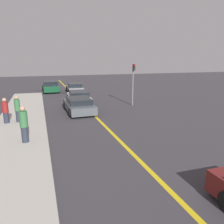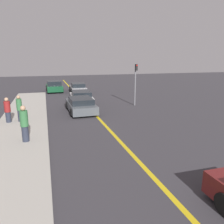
% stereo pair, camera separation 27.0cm
% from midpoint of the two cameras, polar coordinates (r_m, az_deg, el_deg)
% --- Properties ---
extents(road_center_line, '(0.20, 60.00, 0.01)m').
position_cam_midpoint_polar(road_center_line, '(15.87, -3.18, -1.48)').
color(road_center_line, gold).
rests_on(road_center_line, ground_plane).
extents(sidewalk_left, '(3.11, 31.15, 0.12)m').
position_cam_midpoint_polar(sidewalk_left, '(13.19, -22.62, -5.51)').
color(sidewalk_left, '#ADA89E').
rests_on(sidewalk_left, ground_plane).
extents(car_ahead_center, '(2.09, 4.48, 1.17)m').
position_cam_midpoint_polar(car_ahead_center, '(17.63, -7.74, 1.87)').
color(car_ahead_center, '#4C5156').
rests_on(car_ahead_center, ground_plane).
extents(car_far_distant, '(2.20, 4.67, 1.19)m').
position_cam_midpoint_polar(car_far_distant, '(21.15, -7.69, 3.88)').
color(car_far_distant, silver).
rests_on(car_far_distant, ground_plane).
extents(car_parked_left_lot, '(1.98, 4.19, 1.22)m').
position_cam_midpoint_polar(car_parked_left_lot, '(27.70, -8.62, 6.22)').
color(car_parked_left_lot, '#9E9EA3').
rests_on(car_parked_left_lot, ground_plane).
extents(car_oncoming_far, '(2.09, 3.95, 1.40)m').
position_cam_midpoint_polar(car_oncoming_far, '(29.22, -14.59, 6.46)').
color(car_oncoming_far, '#144728').
rests_on(car_oncoming_far, ground_plane).
extents(pedestrian_mid_group, '(0.39, 0.39, 1.84)m').
position_cam_midpoint_polar(pedestrian_mid_group, '(11.62, -21.30, -2.87)').
color(pedestrian_mid_group, '#282D3D').
rests_on(pedestrian_mid_group, sidewalk_left).
extents(pedestrian_far_standing, '(0.39, 0.39, 1.64)m').
position_cam_midpoint_polar(pedestrian_far_standing, '(15.62, -25.18, 0.45)').
color(pedestrian_far_standing, '#282D3D').
rests_on(pedestrian_far_standing, sidewalk_left).
extents(pedestrian_by_sign, '(0.35, 0.35, 1.74)m').
position_cam_midpoint_polar(pedestrian_by_sign, '(15.52, -22.57, 0.86)').
color(pedestrian_by_sign, '#282D3D').
rests_on(pedestrian_by_sign, sidewalk_left).
extents(traffic_light, '(0.18, 0.40, 3.71)m').
position_cam_midpoint_polar(traffic_light, '(19.76, 6.54, 8.25)').
color(traffic_light, slate).
rests_on(traffic_light, ground_plane).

